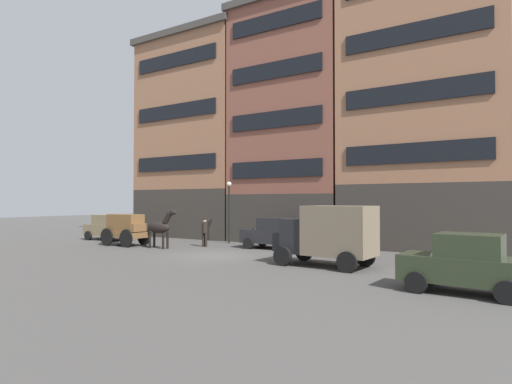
{
  "coord_description": "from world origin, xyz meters",
  "views": [
    {
      "loc": [
        13.14,
        -17.21,
        2.82
      ],
      "look_at": [
        1.34,
        1.97,
        3.31
      ],
      "focal_mm": 29.25,
      "sensor_mm": 36.0,
      "label": 1
    }
  ],
  "objects_px": {
    "cargo_wagon": "(126,227)",
    "draft_horse": "(160,227)",
    "sedan_light": "(274,233)",
    "pedestrian_officer": "(205,231)",
    "sedan_parked_curb": "(109,227)",
    "sedan_dark": "(466,264)",
    "streetlamp_curbside": "(229,203)",
    "delivery_truck_near": "(327,233)",
    "fire_hydrant_curbside": "(375,245)"
  },
  "relations": [
    {
      "from": "streetlamp_curbside",
      "to": "delivery_truck_near",
      "type": "bearing_deg",
      "value": -32.07
    },
    {
      "from": "cargo_wagon",
      "to": "fire_hydrant_curbside",
      "type": "height_order",
      "value": "cargo_wagon"
    },
    {
      "from": "pedestrian_officer",
      "to": "delivery_truck_near",
      "type": "bearing_deg",
      "value": -19.56
    },
    {
      "from": "cargo_wagon",
      "to": "sedan_parked_curb",
      "type": "height_order",
      "value": "cargo_wagon"
    },
    {
      "from": "delivery_truck_near",
      "to": "streetlamp_curbside",
      "type": "distance_m",
      "value": 11.05
    },
    {
      "from": "sedan_dark",
      "to": "fire_hydrant_curbside",
      "type": "bearing_deg",
      "value": 121.25
    },
    {
      "from": "delivery_truck_near",
      "to": "streetlamp_curbside",
      "type": "xyz_separation_m",
      "value": [
        -9.31,
        5.83,
        1.25
      ]
    },
    {
      "from": "streetlamp_curbside",
      "to": "sedan_light",
      "type": "bearing_deg",
      "value": -16.67
    },
    {
      "from": "delivery_truck_near",
      "to": "fire_hydrant_curbside",
      "type": "xyz_separation_m",
      "value": [
        0.49,
        5.67,
        -1.0
      ]
    },
    {
      "from": "pedestrian_officer",
      "to": "fire_hydrant_curbside",
      "type": "height_order",
      "value": "pedestrian_officer"
    },
    {
      "from": "cargo_wagon",
      "to": "sedan_dark",
      "type": "xyz_separation_m",
      "value": [
        19.61,
        -3.95,
        -0.23
      ]
    },
    {
      "from": "draft_horse",
      "to": "pedestrian_officer",
      "type": "relative_size",
      "value": 1.31
    },
    {
      "from": "cargo_wagon",
      "to": "streetlamp_curbside",
      "type": "height_order",
      "value": "streetlamp_curbside"
    },
    {
      "from": "cargo_wagon",
      "to": "fire_hydrant_curbside",
      "type": "distance_m",
      "value": 15.2
    },
    {
      "from": "fire_hydrant_curbside",
      "to": "delivery_truck_near",
      "type": "bearing_deg",
      "value": -94.92
    },
    {
      "from": "delivery_truck_near",
      "to": "fire_hydrant_curbside",
      "type": "height_order",
      "value": "delivery_truck_near"
    },
    {
      "from": "streetlamp_curbside",
      "to": "fire_hydrant_curbside",
      "type": "distance_m",
      "value": 10.05
    },
    {
      "from": "delivery_truck_near",
      "to": "sedan_parked_curb",
      "type": "height_order",
      "value": "delivery_truck_near"
    },
    {
      "from": "draft_horse",
      "to": "fire_hydrant_curbside",
      "type": "xyz_separation_m",
      "value": [
        11.56,
        4.45,
        -0.84
      ]
    },
    {
      "from": "streetlamp_curbside",
      "to": "cargo_wagon",
      "type": "bearing_deg",
      "value": -135.68
    },
    {
      "from": "cargo_wagon",
      "to": "draft_horse",
      "type": "height_order",
      "value": "draft_horse"
    },
    {
      "from": "delivery_truck_near",
      "to": "streetlamp_curbside",
      "type": "height_order",
      "value": "streetlamp_curbside"
    },
    {
      "from": "sedan_dark",
      "to": "sedan_parked_curb",
      "type": "bearing_deg",
      "value": 165.95
    },
    {
      "from": "sedan_dark",
      "to": "sedan_parked_curb",
      "type": "relative_size",
      "value": 1.02
    },
    {
      "from": "sedan_dark",
      "to": "fire_hydrant_curbside",
      "type": "distance_m",
      "value": 9.84
    },
    {
      "from": "sedan_light",
      "to": "cargo_wagon",
      "type": "bearing_deg",
      "value": -158.98
    },
    {
      "from": "draft_horse",
      "to": "sedan_parked_curb",
      "type": "xyz_separation_m",
      "value": [
        -7.0,
        1.97,
        -0.36
      ]
    },
    {
      "from": "sedan_dark",
      "to": "sedan_light",
      "type": "relative_size",
      "value": 1.03
    },
    {
      "from": "draft_horse",
      "to": "sedan_light",
      "type": "bearing_deg",
      "value": 30.02
    },
    {
      "from": "draft_horse",
      "to": "fire_hydrant_curbside",
      "type": "height_order",
      "value": "draft_horse"
    },
    {
      "from": "cargo_wagon",
      "to": "delivery_truck_near",
      "type": "xyz_separation_m",
      "value": [
        14.03,
        -1.22,
        0.28
      ]
    },
    {
      "from": "cargo_wagon",
      "to": "sedan_light",
      "type": "xyz_separation_m",
      "value": [
        8.81,
        3.38,
        -0.23
      ]
    },
    {
      "from": "cargo_wagon",
      "to": "draft_horse",
      "type": "xyz_separation_m",
      "value": [
        2.95,
        -0.0,
        0.12
      ]
    },
    {
      "from": "streetlamp_curbside",
      "to": "sedan_dark",
      "type": "bearing_deg",
      "value": -29.89
    },
    {
      "from": "cargo_wagon",
      "to": "draft_horse",
      "type": "distance_m",
      "value": 2.95
    },
    {
      "from": "sedan_light",
      "to": "pedestrian_officer",
      "type": "relative_size",
      "value": 2.08
    },
    {
      "from": "streetlamp_curbside",
      "to": "pedestrian_officer",
      "type": "bearing_deg",
      "value": -91.43
    },
    {
      "from": "delivery_truck_near",
      "to": "sedan_parked_curb",
      "type": "relative_size",
      "value": 1.19
    },
    {
      "from": "sedan_parked_curb",
      "to": "streetlamp_curbside",
      "type": "bearing_deg",
      "value": 16.73
    },
    {
      "from": "delivery_truck_near",
      "to": "sedan_light",
      "type": "bearing_deg",
      "value": 138.55
    },
    {
      "from": "sedan_dark",
      "to": "streetlamp_curbside",
      "type": "bearing_deg",
      "value": 150.11
    },
    {
      "from": "draft_horse",
      "to": "delivery_truck_near",
      "type": "height_order",
      "value": "delivery_truck_near"
    },
    {
      "from": "cargo_wagon",
      "to": "sedan_parked_curb",
      "type": "bearing_deg",
      "value": 154.05
    },
    {
      "from": "fire_hydrant_curbside",
      "to": "sedan_light",
      "type": "bearing_deg",
      "value": -169.41
    },
    {
      "from": "sedan_light",
      "to": "pedestrian_officer",
      "type": "height_order",
      "value": "sedan_light"
    },
    {
      "from": "sedan_dark",
      "to": "pedestrian_officer",
      "type": "bearing_deg",
      "value": 157.95
    },
    {
      "from": "draft_horse",
      "to": "streetlamp_curbside",
      "type": "xyz_separation_m",
      "value": [
        1.77,
        4.61,
        1.4
      ]
    },
    {
      "from": "delivery_truck_near",
      "to": "sedan_light",
      "type": "relative_size",
      "value": 1.2
    },
    {
      "from": "draft_horse",
      "to": "sedan_dark",
      "type": "xyz_separation_m",
      "value": [
        16.66,
        -3.95,
        -0.36
      ]
    },
    {
      "from": "pedestrian_officer",
      "to": "fire_hydrant_curbside",
      "type": "xyz_separation_m",
      "value": [
        9.86,
        2.35,
        -0.55
      ]
    }
  ]
}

